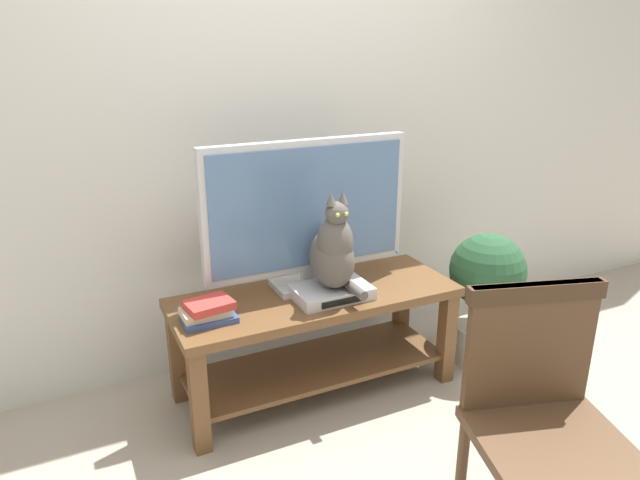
{
  "coord_description": "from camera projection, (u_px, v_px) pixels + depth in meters",
  "views": [
    {
      "loc": [
        -1.08,
        -1.72,
        1.67
      ],
      "look_at": [
        -0.02,
        0.5,
        0.81
      ],
      "focal_mm": 32.57,
      "sensor_mm": 36.0,
      "label": 1
    }
  ],
  "objects": [
    {
      "name": "tv_stand",
      "position": [
        316.0,
        323.0,
        2.8
      ],
      "size": [
        1.37,
        0.51,
        0.52
      ],
      "color": "brown",
      "rests_on": "ground"
    },
    {
      "name": "media_box",
      "position": [
        331.0,
        292.0,
        2.69
      ],
      "size": [
        0.35,
        0.24,
        0.06
      ],
      "color": "#BCBCC1",
      "rests_on": "tv_stand"
    },
    {
      "name": "wooden_chair",
      "position": [
        543.0,
        408.0,
        1.89
      ],
      "size": [
        0.59,
        0.59,
        0.92
      ],
      "color": "#513823",
      "rests_on": "ground"
    },
    {
      "name": "potted_plant",
      "position": [
        486.0,
        288.0,
        3.04
      ],
      "size": [
        0.39,
        0.39,
        0.72
      ],
      "color": "beige",
      "rests_on": "ground"
    },
    {
      "name": "tv",
      "position": [
        307.0,
        211.0,
        2.7
      ],
      "size": [
        1.01,
        0.2,
        0.72
      ],
      "color": "#B7B7BC",
      "rests_on": "tv_stand"
    },
    {
      "name": "book_stack",
      "position": [
        208.0,
        312.0,
        2.46
      ],
      "size": [
        0.23,
        0.17,
        0.09
      ],
      "color": "#33477A",
      "rests_on": "tv_stand"
    },
    {
      "name": "back_wall",
      "position": [
        274.0,
        94.0,
        2.91
      ],
      "size": [
        7.0,
        0.12,
        2.8
      ],
      "primitive_type": "cube",
      "color": "beige",
      "rests_on": "ground"
    },
    {
      "name": "cat",
      "position": [
        333.0,
        252.0,
        2.61
      ],
      "size": [
        0.19,
        0.34,
        0.46
      ],
      "color": "#514C47",
      "rests_on": "media_box"
    },
    {
      "name": "ground_plane",
      "position": [
        375.0,
        454.0,
        2.46
      ],
      "size": [
        12.0,
        12.0,
        0.0
      ],
      "primitive_type": "plane",
      "color": "gray"
    }
  ]
}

